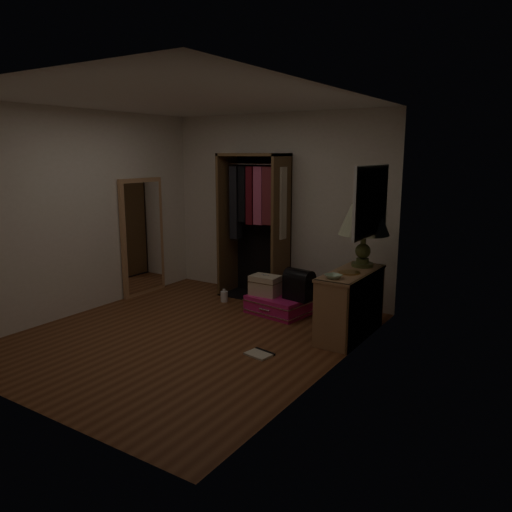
{
  "coord_description": "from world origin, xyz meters",
  "views": [
    {
      "loc": [
        3.58,
        -4.14,
        2.06
      ],
      "look_at": [
        0.3,
        0.95,
        0.8
      ],
      "focal_mm": 35.0,
      "sensor_mm": 36.0,
      "label": 1
    }
  ],
  "objects_px": {
    "train_case": "(265,285)",
    "table_lamp": "(364,221)",
    "black_bag": "(299,284)",
    "open_wardrobe": "(257,213)",
    "white_jug": "(224,296)",
    "floor_mirror": "(143,237)",
    "console_bookshelf": "(351,302)",
    "pink_suitcase": "(278,305)"
  },
  "relations": [
    {
      "from": "console_bookshelf",
      "to": "open_wardrobe",
      "type": "distance_m",
      "value": 2.07
    },
    {
      "from": "black_bag",
      "to": "table_lamp",
      "type": "xyz_separation_m",
      "value": [
        0.8,
        0.05,
        0.85
      ]
    },
    {
      "from": "black_bag",
      "to": "train_case",
      "type": "bearing_deg",
      "value": -162.4
    },
    {
      "from": "train_case",
      "to": "table_lamp",
      "type": "xyz_separation_m",
      "value": [
        1.27,
        0.11,
        0.92
      ]
    },
    {
      "from": "table_lamp",
      "to": "console_bookshelf",
      "type": "bearing_deg",
      "value": -90.78
    },
    {
      "from": "console_bookshelf",
      "to": "open_wardrobe",
      "type": "bearing_deg",
      "value": 157.34
    },
    {
      "from": "train_case",
      "to": "table_lamp",
      "type": "bearing_deg",
      "value": 4.29
    },
    {
      "from": "console_bookshelf",
      "to": "pink_suitcase",
      "type": "distance_m",
      "value": 1.14
    },
    {
      "from": "pink_suitcase",
      "to": "black_bag",
      "type": "height_order",
      "value": "black_bag"
    },
    {
      "from": "train_case",
      "to": "pink_suitcase",
      "type": "bearing_deg",
      "value": 8.44
    },
    {
      "from": "open_wardrobe",
      "to": "white_jug",
      "type": "xyz_separation_m",
      "value": [
        -0.24,
        -0.48,
        -1.14
      ]
    },
    {
      "from": "open_wardrobe",
      "to": "white_jug",
      "type": "bearing_deg",
      "value": -116.34
    },
    {
      "from": "console_bookshelf",
      "to": "train_case",
      "type": "bearing_deg",
      "value": 172.11
    },
    {
      "from": "console_bookshelf",
      "to": "pink_suitcase",
      "type": "height_order",
      "value": "console_bookshelf"
    },
    {
      "from": "open_wardrobe",
      "to": "train_case",
      "type": "height_order",
      "value": "open_wardrobe"
    },
    {
      "from": "floor_mirror",
      "to": "train_case",
      "type": "relative_size",
      "value": 4.41
    },
    {
      "from": "console_bookshelf",
      "to": "floor_mirror",
      "type": "distance_m",
      "value": 3.27
    },
    {
      "from": "train_case",
      "to": "white_jug",
      "type": "distance_m",
      "value": 0.79
    },
    {
      "from": "open_wardrobe",
      "to": "pink_suitcase",
      "type": "distance_m",
      "value": 1.39
    },
    {
      "from": "train_case",
      "to": "open_wardrobe",
      "type": "bearing_deg",
      "value": 130.59
    },
    {
      "from": "table_lamp",
      "to": "white_jug",
      "type": "distance_m",
      "value": 2.33
    },
    {
      "from": "open_wardrobe",
      "to": "black_bag",
      "type": "xyz_separation_m",
      "value": [
        0.96,
        -0.49,
        -0.78
      ]
    },
    {
      "from": "pink_suitcase",
      "to": "white_jug",
      "type": "height_order",
      "value": "pink_suitcase"
    },
    {
      "from": "console_bookshelf",
      "to": "pink_suitcase",
      "type": "xyz_separation_m",
      "value": [
        -1.08,
        0.2,
        -0.28
      ]
    },
    {
      "from": "open_wardrobe",
      "to": "floor_mirror",
      "type": "distance_m",
      "value": 1.71
    },
    {
      "from": "console_bookshelf",
      "to": "white_jug",
      "type": "height_order",
      "value": "console_bookshelf"
    },
    {
      "from": "open_wardrobe",
      "to": "train_case",
      "type": "xyz_separation_m",
      "value": [
        0.49,
        -0.56,
        -0.86
      ]
    },
    {
      "from": "floor_mirror",
      "to": "train_case",
      "type": "distance_m",
      "value": 2.05
    },
    {
      "from": "pink_suitcase",
      "to": "train_case",
      "type": "height_order",
      "value": "train_case"
    },
    {
      "from": "console_bookshelf",
      "to": "table_lamp",
      "type": "xyz_separation_m",
      "value": [
        0.0,
        0.29,
        0.89
      ]
    },
    {
      "from": "floor_mirror",
      "to": "table_lamp",
      "type": "relative_size",
      "value": 2.32
    },
    {
      "from": "console_bookshelf",
      "to": "white_jug",
      "type": "relative_size",
      "value": 6.21
    },
    {
      "from": "open_wardrobe",
      "to": "console_bookshelf",
      "type": "bearing_deg",
      "value": -22.66
    },
    {
      "from": "open_wardrobe",
      "to": "table_lamp",
      "type": "distance_m",
      "value": 1.82
    },
    {
      "from": "pink_suitcase",
      "to": "table_lamp",
      "type": "distance_m",
      "value": 1.6
    },
    {
      "from": "train_case",
      "to": "table_lamp",
      "type": "relative_size",
      "value": 0.53
    },
    {
      "from": "console_bookshelf",
      "to": "pink_suitcase",
      "type": "bearing_deg",
      "value": 169.33
    },
    {
      "from": "floor_mirror",
      "to": "black_bag",
      "type": "xyz_separation_m",
      "value": [
        2.44,
        0.28,
        -0.42
      ]
    },
    {
      "from": "floor_mirror",
      "to": "white_jug",
      "type": "xyz_separation_m",
      "value": [
        1.25,
        0.29,
        -0.77
      ]
    },
    {
      "from": "pink_suitcase",
      "to": "train_case",
      "type": "distance_m",
      "value": 0.31
    },
    {
      "from": "console_bookshelf",
      "to": "table_lamp",
      "type": "height_order",
      "value": "table_lamp"
    },
    {
      "from": "floor_mirror",
      "to": "pink_suitcase",
      "type": "distance_m",
      "value": 2.29
    }
  ]
}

